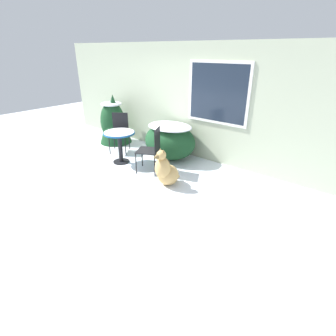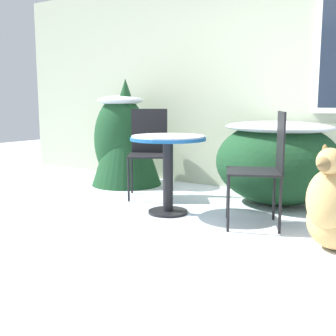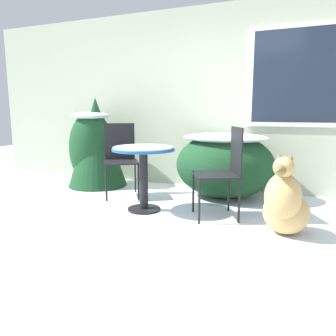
# 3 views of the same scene
# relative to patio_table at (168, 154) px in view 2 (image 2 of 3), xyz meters

# --- Properties ---
(ground_plane) EXTENTS (16.00, 16.00, 0.00)m
(ground_plane) POSITION_rel_patio_table_xyz_m (0.35, -0.71, -0.58)
(ground_plane) COLOR silver
(house_wall) EXTENTS (8.00, 0.10, 2.68)m
(house_wall) POSITION_rel_patio_table_xyz_m (0.44, 1.49, 0.78)
(house_wall) COLOR #B2BC9E
(house_wall) RESTS_ON ground_plane
(shrub_left) EXTENTS (0.71, 0.68, 1.16)m
(shrub_left) POSITION_rel_patio_table_xyz_m (-1.38, 0.94, 0.03)
(shrub_left) COLOR #194223
(shrub_left) RESTS_ON ground_plane
(shrub_middle) EXTENTS (1.33, 1.06, 0.88)m
(shrub_middle) POSITION_rel_patio_table_xyz_m (0.74, 0.95, -0.11)
(shrub_middle) COLOR #194223
(shrub_middle) RESTS_ON ground_plane
(evergreen_bush) EXTENTS (0.91, 0.91, 1.37)m
(evergreen_bush) POSITION_rel_patio_table_xyz_m (-1.27, 0.92, 0.10)
(evergreen_bush) COLOR #194223
(evergreen_bush) RESTS_ON ground_plane
(patio_table) EXTENTS (0.72, 0.72, 0.76)m
(patio_table) POSITION_rel_patio_table_xyz_m (0.00, 0.00, 0.00)
(patio_table) COLOR black
(patio_table) RESTS_ON ground_plane
(patio_chair_near_table) EXTENTS (0.63, 0.63, 1.00)m
(patio_chair_near_table) POSITION_rel_patio_table_xyz_m (-0.62, 0.53, -0.03)
(patio_chair_near_table) COLOR black
(patio_chair_near_table) RESTS_ON ground_plane
(patio_chair_far_side) EXTENTS (0.61, 0.61, 1.00)m
(patio_chair_far_side) POSITION_rel_patio_table_xyz_m (0.92, 0.10, -0.03)
(patio_chair_far_side) COLOR black
(patio_chair_far_side) RESTS_ON ground_plane
(dog) EXTENTS (0.53, 0.64, 0.78)m
(dog) POSITION_rel_patio_table_xyz_m (1.58, -0.20, -0.29)
(dog) COLOR tan
(dog) RESTS_ON ground_plane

